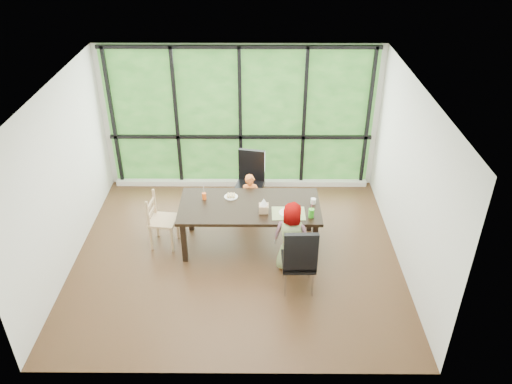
% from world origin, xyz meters
% --- Properties ---
extents(ground, '(5.00, 5.00, 0.00)m').
position_xyz_m(ground, '(0.00, 0.00, 0.00)').
color(ground, black).
rests_on(ground, ground).
extents(back_wall, '(5.00, 0.00, 5.00)m').
position_xyz_m(back_wall, '(0.00, 2.25, 1.35)').
color(back_wall, silver).
rests_on(back_wall, ground).
extents(foliage_backdrop, '(4.80, 0.02, 2.65)m').
position_xyz_m(foliage_backdrop, '(0.00, 2.23, 1.35)').
color(foliage_backdrop, '#23501E').
rests_on(foliage_backdrop, back_wall).
extents(window_mullions, '(4.80, 0.06, 2.65)m').
position_xyz_m(window_mullions, '(0.00, 2.19, 1.35)').
color(window_mullions, black).
rests_on(window_mullions, back_wall).
extents(window_sill, '(4.80, 0.12, 0.10)m').
position_xyz_m(window_sill, '(0.00, 2.15, 0.05)').
color(window_sill, silver).
rests_on(window_sill, ground).
extents(dining_table, '(2.19, 1.06, 0.75)m').
position_xyz_m(dining_table, '(0.20, 0.27, 0.38)').
color(dining_table, black).
rests_on(dining_table, ground).
extents(chair_window_leather, '(0.54, 0.54, 1.08)m').
position_xyz_m(chair_window_leather, '(0.17, 1.31, 0.54)').
color(chair_window_leather, black).
rests_on(chair_window_leather, ground).
extents(chair_interior_leather, '(0.47, 0.47, 1.08)m').
position_xyz_m(chair_interior_leather, '(0.89, -0.73, 0.54)').
color(chair_interior_leather, black).
rests_on(chair_interior_leather, ground).
extents(chair_end_beech, '(0.44, 0.46, 0.90)m').
position_xyz_m(chair_end_beech, '(-1.17, 0.29, 0.45)').
color(chair_end_beech, tan).
rests_on(chair_end_beech, ground).
extents(child_toddler, '(0.34, 0.22, 0.92)m').
position_xyz_m(child_toddler, '(0.20, 0.89, 0.46)').
color(child_toddler, orange).
rests_on(child_toddler, ground).
extents(child_older, '(0.64, 0.51, 1.13)m').
position_xyz_m(child_older, '(0.84, -0.30, 0.57)').
color(child_older, gray).
rests_on(child_older, ground).
extents(placemat, '(0.50, 0.37, 0.01)m').
position_xyz_m(placemat, '(0.78, 0.04, 0.75)').
color(placemat, tan).
rests_on(placemat, dining_table).
extents(plate_far, '(0.22, 0.22, 0.01)m').
position_xyz_m(plate_far, '(-0.10, 0.51, 0.76)').
color(plate_far, white).
rests_on(plate_far, dining_table).
extents(plate_near, '(0.27, 0.27, 0.02)m').
position_xyz_m(plate_near, '(0.77, 0.05, 0.76)').
color(plate_near, white).
rests_on(plate_near, dining_table).
extents(orange_cup, '(0.07, 0.07, 0.10)m').
position_xyz_m(orange_cup, '(-0.52, 0.45, 0.80)').
color(orange_cup, orange).
rests_on(orange_cup, dining_table).
extents(green_cup, '(0.09, 0.09, 0.14)m').
position_xyz_m(green_cup, '(1.11, -0.04, 0.82)').
color(green_cup, green).
rests_on(green_cup, dining_table).
extents(white_mug, '(0.08, 0.08, 0.08)m').
position_xyz_m(white_mug, '(1.18, 0.33, 0.79)').
color(white_mug, white).
rests_on(white_mug, dining_table).
extents(tissue_box, '(0.14, 0.14, 0.12)m').
position_xyz_m(tissue_box, '(0.41, 0.09, 0.81)').
color(tissue_box, tan).
rests_on(tissue_box, dining_table).
extents(crepe_rolls_far, '(0.15, 0.12, 0.04)m').
position_xyz_m(crepe_rolls_far, '(-0.10, 0.51, 0.78)').
color(crepe_rolls_far, tan).
rests_on(crepe_rolls_far, plate_far).
extents(crepe_rolls_near, '(0.15, 0.12, 0.04)m').
position_xyz_m(crepe_rolls_near, '(0.77, 0.05, 0.78)').
color(crepe_rolls_near, tan).
rests_on(crepe_rolls_near, plate_near).
extents(straw_white, '(0.01, 0.04, 0.20)m').
position_xyz_m(straw_white, '(-0.52, 0.45, 0.89)').
color(straw_white, white).
rests_on(straw_white, orange_cup).
extents(straw_pink, '(0.01, 0.04, 0.20)m').
position_xyz_m(straw_pink, '(1.11, -0.04, 0.93)').
color(straw_pink, pink).
rests_on(straw_pink, green_cup).
extents(tissue, '(0.12, 0.12, 0.11)m').
position_xyz_m(tissue, '(0.41, 0.09, 0.93)').
color(tissue, white).
rests_on(tissue, tissue_box).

